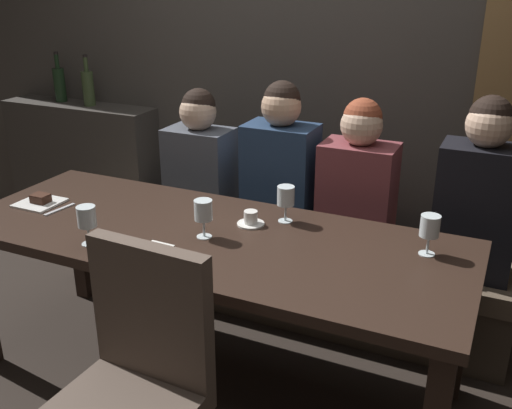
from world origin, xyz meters
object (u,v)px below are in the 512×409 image
object	(u,v)px
wine_glass_near_left	(430,227)
wine_glass_end_left	(286,198)
wine_bottle_dark_red	(59,83)
wine_glass_far_right	(203,211)
chair_near_side	(134,377)
fork_on_table	(60,209)
banquette_bench	(271,269)
diner_redhead	(200,159)
diner_bearded	(280,166)
wine_glass_near_right	(87,219)
wine_bottle_pale_label	(88,87)
dessert_plate	(40,201)
diner_far_end	(358,181)
espresso_cup	(251,219)
dining_table	(207,252)
diner_near_end	(479,193)

from	to	relation	value
wine_glass_near_left	wine_glass_end_left	xyz separation A→B (m)	(-0.62, 0.07, -0.00)
wine_bottle_dark_red	wine_glass_far_right	xyz separation A→B (m)	(1.72, -1.10, -0.21)
chair_near_side	wine_bottle_dark_red	size ratio (longest dim) A/B	3.01
chair_near_side	fork_on_table	xyz separation A→B (m)	(-0.87, 0.66, 0.18)
banquette_bench	diner_redhead	xyz separation A→B (m)	(-0.45, 0.03, 0.57)
wine_glass_far_right	diner_bearded	bearing A→B (deg)	87.17
wine_glass_near_right	wine_bottle_pale_label	bearing A→B (deg)	128.84
wine_glass_far_right	wine_glass_near_left	size ratio (longest dim) A/B	1.00
wine_bottle_pale_label	fork_on_table	world-z (taller)	wine_bottle_pale_label
wine_bottle_pale_label	dessert_plate	distance (m)	1.26
diner_bearded	wine_glass_near_left	distance (m)	0.97
diner_bearded	fork_on_table	distance (m)	1.10
diner_far_end	wine_glass_near_left	xyz separation A→B (m)	(0.42, -0.52, 0.04)
wine_glass_near_left	fork_on_table	distance (m)	1.64
wine_glass_near_right	dessert_plate	bearing A→B (deg)	153.45
banquette_bench	wine_glass_near_right	xyz separation A→B (m)	(-0.38, -0.99, 0.62)
fork_on_table	espresso_cup	bearing A→B (deg)	22.08
dining_table	banquette_bench	world-z (taller)	dining_table
wine_glass_near_right	espresso_cup	world-z (taller)	wine_glass_near_right
chair_near_side	wine_glass_far_right	world-z (taller)	chair_near_side
chair_near_side	diner_bearded	distance (m)	1.44
wine_glass_end_left	wine_bottle_pale_label	bearing A→B (deg)	155.31
wine_bottle_dark_red	wine_glass_far_right	distance (m)	2.05
diner_far_end	diner_near_end	xyz separation A→B (m)	(0.56, -0.01, 0.03)
dining_table	wine_glass_far_right	world-z (taller)	wine_glass_far_right
wine_glass_end_left	fork_on_table	bearing A→B (deg)	-162.44
wine_glass_near_left	diner_far_end	bearing A→B (deg)	129.36
wine_glass_near_right	espresso_cup	distance (m)	0.68
dining_table	diner_redhead	bearing A→B (deg)	121.72
banquette_bench	fork_on_table	distance (m)	1.18
diner_far_end	wine_bottle_dark_red	bearing A→B (deg)	170.55
diner_near_end	wine_glass_far_right	size ratio (longest dim) A/B	5.08
wine_glass_end_left	wine_glass_near_right	bearing A→B (deg)	-139.17
wine_glass_near_left	fork_on_table	bearing A→B (deg)	-171.30
wine_glass_far_right	dessert_plate	distance (m)	0.90
wine_bottle_dark_red	fork_on_table	world-z (taller)	wine_bottle_dark_red
wine_glass_far_right	dessert_plate	size ratio (longest dim) A/B	0.86
wine_bottle_pale_label	wine_glass_near_right	bearing A→B (deg)	-51.16
banquette_bench	espresso_cup	size ratio (longest dim) A/B	20.83
fork_on_table	diner_bearded	bearing A→B (deg)	51.76
diner_near_end	espresso_cup	world-z (taller)	diner_near_end
wine_glass_end_left	fork_on_table	xyz separation A→B (m)	(-1.00, -0.32, -0.11)
diner_bearded	fork_on_table	size ratio (longest dim) A/B	4.84
diner_redhead	wine_bottle_dark_red	world-z (taller)	wine_bottle_dark_red
diner_redhead	diner_near_end	xyz separation A→B (m)	(1.46, -0.04, 0.05)
wine_bottle_dark_red	wine_glass_end_left	world-z (taller)	wine_bottle_dark_red
wine_bottle_pale_label	diner_redhead	bearing A→B (deg)	-17.14
dining_table	chair_near_side	xyz separation A→B (m)	(0.13, -0.72, -0.09)
banquette_bench	espresso_cup	bearing A→B (deg)	-76.37
diner_bearded	wine_glass_end_left	size ratio (longest dim) A/B	5.02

